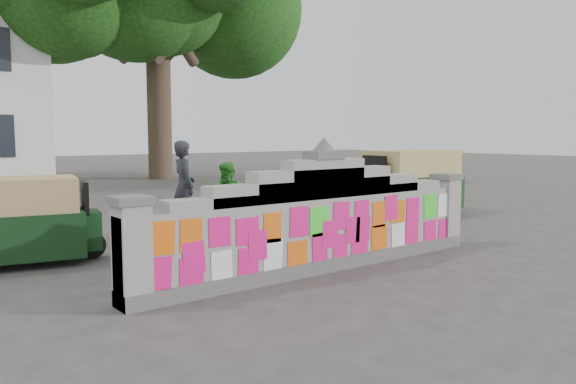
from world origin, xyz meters
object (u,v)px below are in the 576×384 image
object	(u,v)px
rickshaw_left	(15,220)
rickshaw_right	(409,182)
pedestrian	(229,200)
cyclist_bike	(185,218)
cyclist_rider	(184,199)

from	to	relation	value
rickshaw_left	rickshaw_right	distance (m)	9.22
pedestrian	rickshaw_right	bearing A→B (deg)	56.93
cyclist_bike	cyclist_rider	bearing A→B (deg)	99.82
cyclist_bike	pedestrian	distance (m)	1.01
cyclist_bike	cyclist_rider	xyz separation A→B (m)	(-0.00, 0.00, 0.35)
pedestrian	rickshaw_left	distance (m)	3.86
cyclist_bike	rickshaw_right	world-z (taller)	rickshaw_right
cyclist_rider	pedestrian	xyz separation A→B (m)	(0.98, 0.00, -0.09)
cyclist_bike	rickshaw_right	bearing A→B (deg)	-80.95
cyclist_bike	pedestrian	size ratio (longest dim) A/B	1.26
cyclist_rider	rickshaw_left	distance (m)	2.89
cyclist_bike	rickshaw_left	xyz separation A→B (m)	(-2.89, 0.12, 0.22)
cyclist_bike	rickshaw_left	bearing A→B (deg)	97.48
cyclist_rider	rickshaw_right	bearing A→B (deg)	-80.95
cyclist_bike	rickshaw_right	distance (m)	6.34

